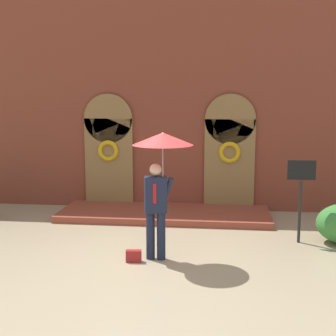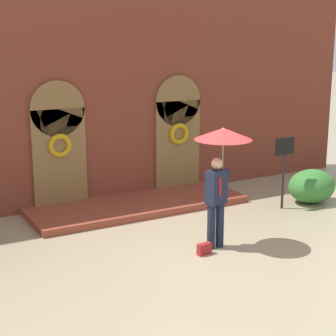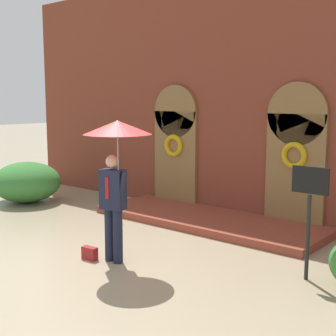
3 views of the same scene
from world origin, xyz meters
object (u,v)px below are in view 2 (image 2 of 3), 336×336
sign_post (284,161)px  shrub_right (312,186)px  handbag (204,249)px  person_with_umbrella (221,152)px

sign_post → shrub_right: 1.22m
handbag → sign_post: size_ratio=0.16×
person_with_umbrella → shrub_right: size_ratio=1.91×
handbag → sign_post: 3.68m
person_with_umbrella → handbag: person_with_umbrella is taller
person_with_umbrella → sign_post: bearing=25.9°
sign_post → shrub_right: (0.96, 0.03, -0.75)m
person_with_umbrella → shrub_right: 4.18m
handbag → shrub_right: (4.14, 1.54, 0.31)m
handbag → person_with_umbrella: bearing=17.0°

